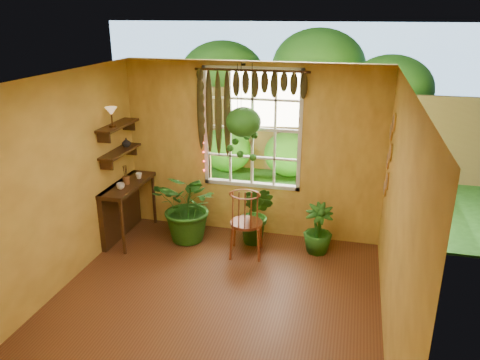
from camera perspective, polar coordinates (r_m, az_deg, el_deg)
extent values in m
plane|color=brown|center=(5.82, -3.78, -15.70)|extent=(4.50, 4.50, 0.00)
plane|color=white|center=(4.78, -4.53, 11.63)|extent=(4.50, 4.50, 0.00)
plane|color=#E9C14F|center=(7.19, 1.44, 3.51)|extent=(4.00, 0.00, 4.00)
plane|color=#E9C14F|center=(6.05, -22.45, -1.31)|extent=(0.00, 4.50, 4.50)
plane|color=#E9C14F|center=(4.95, 18.59, -5.48)|extent=(0.00, 4.50, 4.50)
cube|color=silver|center=(7.13, 1.52, 6.27)|extent=(1.52, 0.10, 1.86)
cube|color=white|center=(7.16, 1.57, 6.32)|extent=(1.38, 0.01, 1.78)
cylinder|color=#3E2411|center=(6.87, 1.38, 13.21)|extent=(1.70, 0.04, 0.04)
cube|color=#3E2411|center=(7.37, -13.53, -0.59)|extent=(0.40, 1.20, 0.06)
cube|color=#3E2411|center=(7.59, -14.35, -3.46)|extent=(0.08, 1.18, 0.90)
cylinder|color=#3E2411|center=(7.02, -14.11, -5.60)|extent=(0.05, 0.05, 0.86)
cylinder|color=#3E2411|center=(7.92, -10.45, -2.32)|extent=(0.05, 0.05, 0.86)
cube|color=#3E2411|center=(7.24, -14.39, 3.39)|extent=(0.25, 0.90, 0.04)
cube|color=#3E2411|center=(7.14, -14.67, 6.47)|extent=(0.25, 0.90, 0.04)
cube|color=#1D4E16|center=(12.31, 6.56, 3.77)|extent=(14.00, 10.00, 0.04)
cube|color=olive|center=(10.35, 5.37, 5.97)|extent=(12.00, 0.10, 1.80)
plane|color=#83ADDC|center=(13.74, 7.89, 12.10)|extent=(12.00, 0.00, 12.00)
cylinder|color=brown|center=(6.79, 0.78, -5.28)|extent=(0.53, 0.53, 0.04)
torus|color=brown|center=(6.39, 0.61, -1.70)|extent=(0.45, 0.09, 0.45)
imported|color=#164D14|center=(7.19, -6.13, -3.20)|extent=(1.21, 1.10, 1.15)
imported|color=#164D14|center=(7.09, 2.00, -4.25)|extent=(0.63, 0.57, 0.97)
imported|color=#164D14|center=(6.98, 9.49, -5.91)|extent=(0.49, 0.49, 0.75)
ellipsoid|color=black|center=(6.86, 0.42, 6.45)|extent=(0.30, 0.30, 0.18)
ellipsoid|color=#164D14|center=(6.84, 0.42, 7.07)|extent=(0.51, 0.51, 0.44)
imported|color=silver|center=(7.12, -14.35, -0.72)|extent=(0.13, 0.13, 0.09)
imported|color=beige|center=(7.50, -12.22, 0.51)|extent=(0.12, 0.12, 0.09)
cylinder|color=brown|center=(7.31, -13.71, -0.02)|extent=(0.10, 0.10, 0.12)
imported|color=#B2AD99|center=(7.38, -13.69, 4.48)|extent=(0.16, 0.16, 0.14)
cylinder|color=#563418|center=(6.97, -15.28, 6.36)|extent=(0.10, 0.10, 0.03)
cylinder|color=#563418|center=(6.95, -15.35, 7.09)|extent=(0.02, 0.02, 0.17)
cone|color=slate|center=(6.93, -15.44, 8.09)|extent=(0.17, 0.17, 0.11)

